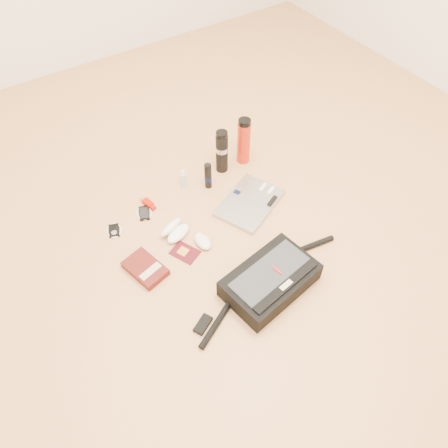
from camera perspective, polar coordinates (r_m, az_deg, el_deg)
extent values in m
plane|color=tan|center=(2.15, 0.23, -3.04)|extent=(4.00, 4.00, 0.00)
cube|color=black|center=(1.99, 6.03, -7.32)|extent=(0.45, 0.32, 0.10)
cube|color=#2C2F33|center=(1.94, 6.36, -6.59)|extent=(0.40, 0.24, 0.01)
cube|color=black|center=(1.92, 8.08, -8.01)|extent=(0.37, 0.10, 0.01)
cube|color=beige|center=(1.92, 8.09, -7.98)|extent=(0.07, 0.03, 0.01)
cube|color=#A11719|center=(1.95, 6.94, -6.07)|extent=(0.02, 0.06, 0.02)
cylinder|color=black|center=(1.92, -0.95, -12.81)|extent=(0.24, 0.14, 0.03)
cylinder|color=black|center=(2.18, 11.17, -2.87)|extent=(0.26, 0.07, 0.03)
cube|color=black|center=(1.92, -2.77, -12.96)|extent=(0.10, 0.08, 0.02)
cube|color=#A3A3A6|center=(2.33, 3.34, 2.78)|extent=(0.42, 0.37, 0.02)
cube|color=black|center=(2.36, 1.71, 4.20)|extent=(0.04, 0.04, 0.00)
cube|color=silver|center=(2.40, 5.14, 4.84)|extent=(0.07, 0.04, 0.01)
cube|color=white|center=(2.38, 6.15, 4.39)|extent=(0.06, 0.04, 0.01)
cube|color=black|center=(2.33, 6.32, 3.05)|extent=(0.08, 0.05, 0.01)
cube|color=#4C110F|center=(2.09, -10.24, -5.73)|extent=(0.18, 0.23, 0.04)
cube|color=beige|center=(2.11, -8.91, -4.66)|extent=(0.05, 0.19, 0.03)
cube|color=beige|center=(2.06, -9.58, -6.08)|extent=(0.12, 0.06, 0.00)
cube|color=#440811|center=(2.14, -5.13, -3.73)|extent=(0.14, 0.16, 0.01)
cube|color=gold|center=(2.14, -5.37, -3.56)|extent=(0.06, 0.06, 0.00)
ellipsoid|color=white|center=(2.15, -2.79, -2.26)|extent=(0.07, 0.12, 0.04)
ellipsoid|color=white|center=(2.19, -6.00, -1.23)|extent=(0.16, 0.12, 0.04)
ellipsoid|color=white|center=(2.20, -6.95, -0.41)|extent=(0.16, 0.12, 0.08)
ellipsoid|color=black|center=(2.18, -6.48, -1.64)|extent=(0.04, 0.04, 0.01)
ellipsoid|color=black|center=(2.20, -5.55, -0.71)|extent=(0.04, 0.04, 0.01)
cylinder|color=black|center=(2.19, -6.01, -1.14)|extent=(0.02, 0.01, 0.00)
cube|color=black|center=(2.28, -14.16, -0.85)|extent=(0.08, 0.10, 0.01)
cylinder|color=#969698|center=(2.27, -14.16, -1.09)|extent=(0.04, 0.04, 0.00)
torus|color=white|center=(2.28, -14.17, -0.83)|extent=(0.10, 0.10, 0.01)
cube|color=black|center=(2.33, -10.38, 1.39)|extent=(0.08, 0.11, 0.01)
cube|color=black|center=(2.32, -10.39, 1.47)|extent=(0.07, 0.09, 0.00)
torus|color=white|center=(2.33, -10.38, 1.40)|extent=(0.10, 0.10, 0.01)
cube|color=#AB0C00|center=(2.35, -9.87, 2.66)|extent=(0.04, 0.07, 0.03)
cube|color=#A61205|center=(2.33, -9.25, 2.14)|extent=(0.03, 0.03, 0.02)
cylinder|color=#B3B3B6|center=(2.38, -10.51, 3.18)|extent=(0.03, 0.04, 0.02)
cylinder|color=#A3CFE2|center=(2.41, -5.30, 5.75)|extent=(0.03, 0.03, 0.09)
cylinder|color=white|center=(2.37, -5.39, 6.68)|extent=(0.02, 0.02, 0.02)
cylinder|color=white|center=(2.36, -5.41, 6.89)|extent=(0.01, 0.01, 0.01)
cylinder|color=black|center=(2.38, -2.10, 6.30)|extent=(0.04, 0.04, 0.16)
cylinder|color=black|center=(2.39, -2.08, 5.99)|extent=(0.05, 0.05, 0.03)
ellipsoid|color=black|center=(2.32, -2.15, 7.70)|extent=(0.04, 0.04, 0.02)
cylinder|color=black|center=(2.45, -0.28, 9.24)|extent=(0.08, 0.08, 0.24)
cylinder|color=#B7B7BA|center=(2.43, -0.28, 9.78)|extent=(0.08, 0.08, 0.03)
cylinder|color=black|center=(2.37, -0.29, 11.66)|extent=(0.08, 0.08, 0.02)
cylinder|color=red|center=(2.51, 2.59, 10.55)|extent=(0.10, 0.10, 0.26)
cylinder|color=black|center=(2.42, 2.71, 13.16)|extent=(0.09, 0.09, 0.03)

